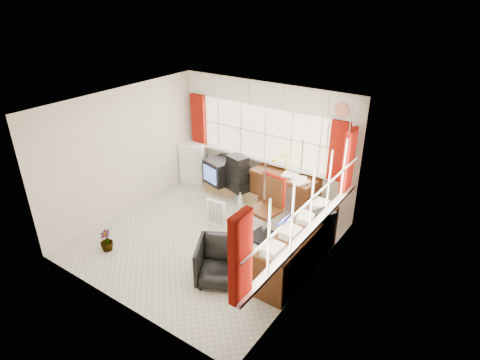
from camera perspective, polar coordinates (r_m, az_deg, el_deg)
The scene contains 20 objects.
ground at distance 7.43m, azimuth -4.67°, elevation -8.34°, with size 4.00×4.00×0.00m, color beige.
room_walls at distance 6.70m, azimuth -5.13°, elevation 2.29°, with size 4.00×4.00×4.00m.
window_back at distance 8.38m, azimuth 3.44°, elevation 3.26°, with size 3.70×0.12×3.60m.
window_right at distance 6.05m, azimuth 9.62°, elevation -6.79°, with size 0.12×3.70×3.60m.
curtains at distance 6.95m, azimuth 5.69°, elevation 2.75°, with size 3.83×3.83×1.15m.
overhead_cabinets at distance 6.69m, azimuth 6.64°, elevation 9.05°, with size 3.98×3.98×0.48m.
desk at distance 8.21m, azimuth 6.45°, elevation -1.29°, with size 1.43×0.80×0.82m.
desk_lamp at distance 7.97m, azimuth 6.61°, elevation 2.95°, with size 0.18×0.17×0.43m.
task_chair at distance 7.20m, azimuth 4.17°, elevation -3.59°, with size 0.57×0.59×1.19m.
office_chair at distance 6.31m, azimuth -2.73°, elevation -11.58°, with size 0.72×0.74×0.68m, color black.
radiator at distance 7.70m, azimuth -3.30°, elevation -5.05°, with size 0.36×0.17×0.53m.
credenza at distance 6.59m, azimuth 8.32°, elevation -9.49°, with size 0.50×2.00×0.85m.
file_tray at distance 6.71m, azimuth 11.84°, elevation -4.84°, with size 0.26×0.34×0.11m, color black.
tv_bench at distance 8.83m, azimuth -0.50°, elevation -1.32°, with size 1.40×0.50×0.25m, color #A98254.
crt_tv at distance 8.76m, azimuth -2.89°, elevation 1.24°, with size 0.70×0.67×0.52m.
hifi_stack at distance 8.43m, azimuth -0.37°, elevation 0.81°, with size 0.63×0.49×0.76m.
mini_fridge at distance 9.44m, azimuth -6.47°, elevation 2.70°, with size 0.70×0.70×0.93m.
spray_bottle_a at distance 8.33m, azimuth 0.04°, elevation -2.82°, with size 0.13×0.13×0.33m, color white.
spray_bottle_b at distance 8.55m, azimuth -0.46°, elevation -2.62°, with size 0.08×0.08×0.17m, color #90D7D4.
flower_vase at distance 7.39m, azimuth -18.49°, elevation -8.14°, with size 0.23×0.23×0.40m, color black.
Camera 1 is at (3.95, -4.69, 4.20)m, focal length 30.00 mm.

